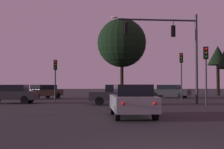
# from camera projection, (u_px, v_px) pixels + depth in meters

# --- Properties ---
(ground_plane) EXTENTS (168.00, 168.00, 0.00)m
(ground_plane) POSITION_uv_depth(u_px,v_px,m) (116.00, 99.00, 30.66)
(ground_plane) COLOR #262326
(ground_plane) RESTS_ON ground
(traffic_signal_mast_arm) EXTENTS (6.99, 0.63, 7.20)m
(traffic_signal_mast_arm) POSITION_uv_depth(u_px,v_px,m) (172.00, 41.00, 23.53)
(traffic_signal_mast_arm) COLOR #232326
(traffic_signal_mast_arm) RESTS_ON ground
(traffic_light_corner_left) EXTENTS (0.36, 0.39, 3.77)m
(traffic_light_corner_left) POSITION_uv_depth(u_px,v_px,m) (55.00, 72.00, 26.63)
(traffic_light_corner_left) COLOR #232326
(traffic_light_corner_left) RESTS_ON ground
(traffic_light_corner_right) EXTENTS (0.32, 0.36, 4.50)m
(traffic_light_corner_right) POSITION_uv_depth(u_px,v_px,m) (181.00, 67.00, 27.59)
(traffic_light_corner_right) COLOR #232326
(traffic_light_corner_right) RESTS_ON ground
(traffic_light_median) EXTENTS (0.32, 0.36, 4.27)m
(traffic_light_median) POSITION_uv_depth(u_px,v_px,m) (206.00, 64.00, 21.26)
(traffic_light_median) COLOR #232326
(traffic_light_median) RESTS_ON ground
(car_nearside_lane) EXTENTS (1.96, 4.29, 1.52)m
(car_nearside_lane) POSITION_uv_depth(u_px,v_px,m) (132.00, 100.00, 13.77)
(car_nearside_lane) COLOR gray
(car_nearside_lane) RESTS_ON ground
(car_crossing_left) EXTENTS (4.37, 1.95, 1.52)m
(car_crossing_left) POSITION_uv_depth(u_px,v_px,m) (11.00, 94.00, 23.97)
(car_crossing_left) COLOR #232328
(car_crossing_left) RESTS_ON ground
(car_crossing_right) EXTENTS (4.70, 2.04, 1.52)m
(car_crossing_right) POSITION_uv_depth(u_px,v_px,m) (120.00, 94.00, 22.33)
(car_crossing_right) COLOR #232328
(car_crossing_right) RESTS_ON ground
(car_far_lane) EXTENTS (4.78, 3.88, 1.52)m
(car_far_lane) POSITION_uv_depth(u_px,v_px,m) (170.00, 91.00, 34.17)
(car_far_lane) COLOR #232328
(car_far_lane) RESTS_ON ground
(car_parked_lot) EXTENTS (4.15, 4.74, 1.52)m
(car_parked_lot) POSITION_uv_depth(u_px,v_px,m) (43.00, 91.00, 31.98)
(car_parked_lot) COLOR #473828
(car_parked_lot) RESTS_ON ground
(tree_behind_sign) EXTENTS (5.15, 5.15, 8.52)m
(tree_behind_sign) POSITION_uv_depth(u_px,v_px,m) (122.00, 43.00, 31.07)
(tree_behind_sign) COLOR black
(tree_behind_sign) RESTS_ON ground
(tree_left_far) EXTENTS (2.88, 2.88, 7.06)m
(tree_left_far) POSITION_uv_depth(u_px,v_px,m) (218.00, 56.00, 41.70)
(tree_left_far) COLOR black
(tree_left_far) RESTS_ON ground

